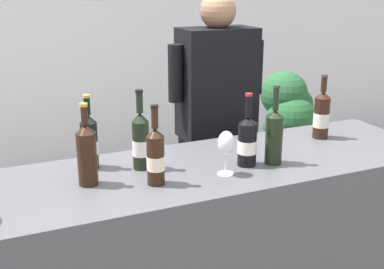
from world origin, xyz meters
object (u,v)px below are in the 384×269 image
at_px(wine_bottle_4, 247,141).
at_px(wine_bottle_6, 89,141).
at_px(wine_bottle_0, 156,156).
at_px(wine_bottle_1, 274,135).
at_px(person_server, 216,147).
at_px(wine_glass, 226,145).
at_px(wine_bottle_2, 141,140).
at_px(potted_shrub, 288,127).
at_px(wine_bottle_5, 87,153).
at_px(wine_bottle_3, 322,115).

xyz_separation_m(wine_bottle_4, wine_bottle_6, (-0.63, 0.25, 0.01)).
distance_m(wine_bottle_0, wine_bottle_1, 0.55).
bearing_deg(wine_bottle_4, person_server, 74.21).
xyz_separation_m(wine_bottle_4, wine_glass, (-0.13, -0.06, 0.02)).
xyz_separation_m(wine_bottle_0, wine_bottle_2, (0.00, 0.19, 0.01)).
height_order(wine_bottle_2, wine_glass, wine_bottle_2).
bearing_deg(wine_bottle_6, potted_shrub, 29.83).
bearing_deg(wine_bottle_4, wine_bottle_2, 160.89).
distance_m(wine_bottle_2, wine_bottle_4, 0.46).
xyz_separation_m(wine_bottle_0, wine_bottle_6, (-0.20, 0.28, 0.00)).
distance_m(wine_bottle_6, wine_glass, 0.58).
distance_m(wine_bottle_0, wine_bottle_6, 0.35).
bearing_deg(wine_bottle_0, wine_bottle_5, 156.21).
bearing_deg(wine_bottle_6, wine_bottle_0, -55.46).
bearing_deg(wine_glass, person_server, 66.09).
relative_size(wine_bottle_4, wine_glass, 1.71).
distance_m(wine_bottle_1, wine_bottle_2, 0.58).
bearing_deg(wine_bottle_6, wine_glass, -31.74).
xyz_separation_m(wine_bottle_2, wine_bottle_6, (-0.20, 0.10, -0.01)).
xyz_separation_m(wine_bottle_1, wine_bottle_3, (0.43, 0.22, -0.01)).
height_order(wine_bottle_1, wine_bottle_4, wine_bottle_1).
height_order(wine_bottle_2, wine_bottle_4, wine_bottle_2).
bearing_deg(wine_glass, wine_bottle_4, 23.52).
bearing_deg(wine_bottle_6, wine_bottle_2, -26.59).
relative_size(wine_bottle_3, wine_bottle_4, 1.02).
distance_m(wine_bottle_0, wine_bottle_2, 0.19).
xyz_separation_m(wine_bottle_0, wine_bottle_5, (-0.25, 0.11, 0.01)).
bearing_deg(person_server, potted_shrub, 32.02).
height_order(wine_bottle_2, wine_bottle_3, wine_bottle_2).
height_order(wine_bottle_0, wine_bottle_3, wine_bottle_3).
height_order(wine_bottle_5, potted_shrub, wine_bottle_5).
xyz_separation_m(wine_bottle_3, wine_glass, (-0.68, -0.25, 0.01)).
bearing_deg(wine_bottle_5, wine_bottle_6, 73.96).
distance_m(person_server, potted_shrub, 1.07).
xyz_separation_m(wine_bottle_4, person_server, (0.19, 0.67, -0.26)).
bearing_deg(wine_bottle_3, wine_bottle_6, 177.12).
bearing_deg(wine_glass, wine_bottle_2, 145.15).
relative_size(wine_bottle_2, wine_glass, 1.84).
bearing_deg(wine_bottle_4, potted_shrub, 48.61).
distance_m(wine_bottle_3, wine_bottle_4, 0.58).
xyz_separation_m(wine_bottle_0, potted_shrub, (1.52, 1.27, -0.41)).
height_order(wine_bottle_0, person_server, person_server).
relative_size(wine_bottle_1, wine_bottle_3, 1.08).
height_order(wine_bottle_2, potted_shrub, wine_bottle_2).
distance_m(wine_bottle_2, wine_bottle_6, 0.22).
height_order(wine_bottle_6, wine_glass, wine_bottle_6).
bearing_deg(wine_bottle_5, wine_bottle_3, 5.46).
bearing_deg(wine_bottle_3, wine_bottle_1, -152.92).
bearing_deg(wine_bottle_1, wine_glass, -173.07).
bearing_deg(wine_bottle_1, wine_bottle_0, -179.13).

